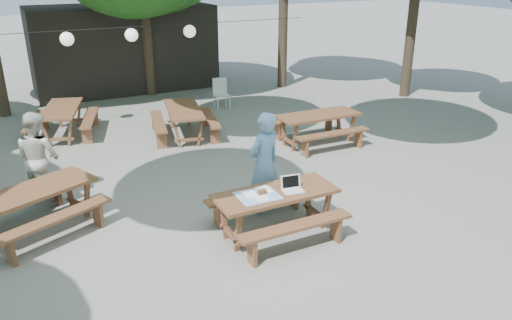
{
  "coord_description": "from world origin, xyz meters",
  "views": [
    {
      "loc": [
        -3.31,
        -7.3,
        4.19
      ],
      "look_at": [
        0.25,
        -0.29,
        1.05
      ],
      "focal_mm": 35.0,
      "sensor_mm": 36.0,
      "label": 1
    }
  ],
  "objects": [
    {
      "name": "paper_lanterns",
      "position": [
        -0.19,
        6.0,
        2.4
      ],
      "size": [
        9.0,
        0.34,
        0.38
      ],
      "color": "black",
      "rests_on": "ground"
    },
    {
      "name": "plastic_chair",
      "position": [
        2.46,
        6.37,
        0.26
      ],
      "size": [
        0.48,
        0.48,
        0.9
      ],
      "rotation": [
        0.0,
        0.0,
        -0.1
      ],
      "color": "white",
      "rests_on": "ground"
    },
    {
      "name": "main_picnic_table",
      "position": [
        0.25,
        -0.99,
        0.39
      ],
      "size": [
        2.0,
        1.58,
        0.75
      ],
      "color": "#53321D",
      "rests_on": "ground"
    },
    {
      "name": "pavilion",
      "position": [
        0.5,
        10.5,
        1.4
      ],
      "size": [
        6.0,
        3.0,
        2.8
      ],
      "primitive_type": "cube",
      "color": "black",
      "rests_on": "ground"
    },
    {
      "name": "laptop",
      "position": [
        0.51,
        -1.05,
        0.81
      ],
      "size": [
        0.37,
        0.31,
        0.24
      ],
      "rotation": [
        0.0,
        0.0,
        -0.15
      ],
      "color": "white",
      "rests_on": "main_picnic_table"
    },
    {
      "name": "picnic_table_nw",
      "position": [
        -3.26,
        0.86,
        0.39
      ],
      "size": [
        2.38,
        2.21,
        0.75
      ],
      "rotation": [
        0.0,
        0.0,
        0.42
      ],
      "color": "#53321D",
      "rests_on": "ground"
    },
    {
      "name": "tabletop_clutter",
      "position": [
        -0.06,
        -0.98,
        0.76
      ],
      "size": [
        0.66,
        0.57,
        0.08
      ],
      "color": "#3670B8",
      "rests_on": "main_picnic_table"
    },
    {
      "name": "picnic_table_ne",
      "position": [
        3.3,
        2.36,
        0.39
      ],
      "size": [
        2.02,
        1.62,
        0.75
      ],
      "rotation": [
        0.0,
        0.0,
        -0.02
      ],
      "color": "#53321D",
      "rests_on": "ground"
    },
    {
      "name": "woman",
      "position": [
        0.45,
        -0.22,
        0.92
      ],
      "size": [
        0.77,
        0.61,
        1.85
      ],
      "primitive_type": "imported",
      "rotation": [
        0.0,
        0.0,
        3.42
      ],
      "color": "#6D9FC7",
      "rests_on": "ground"
    },
    {
      "name": "picnic_table_far_e",
      "position": [
        0.55,
        4.34,
        0.39
      ],
      "size": [
        1.94,
        2.18,
        0.75
      ],
      "rotation": [
        0.0,
        0.0,
        1.36
      ],
      "color": "#53321D",
      "rests_on": "ground"
    },
    {
      "name": "ground",
      "position": [
        0.0,
        0.0,
        0.0
      ],
      "size": [
        80.0,
        80.0,
        0.0
      ],
      "primitive_type": "plane",
      "color": "slate",
      "rests_on": "ground"
    },
    {
      "name": "second_person",
      "position": [
        -3.02,
        2.04,
        0.86
      ],
      "size": [
        1.03,
        1.06,
        1.72
      ],
      "primitive_type": "imported",
      "rotation": [
        0.0,
        0.0,
        2.23
      ],
      "color": "beige",
      "rests_on": "ground"
    },
    {
      "name": "picnic_table_far_w",
      "position": [
        -2.19,
        5.79,
        0.39
      ],
      "size": [
        2.04,
        2.26,
        0.75
      ],
      "rotation": [
        0.0,
        0.0,
        1.29
      ],
      "color": "#53321D",
      "rests_on": "ground"
    }
  ]
}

